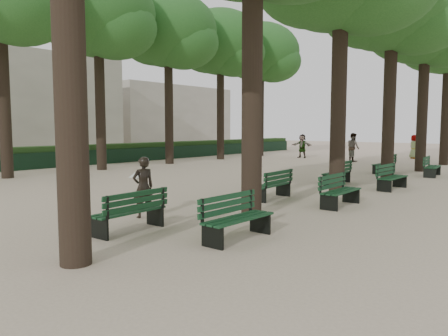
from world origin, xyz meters
The scene contains 21 objects.
ground centered at (0.00, 0.00, 0.00)m, with size 120.00×120.00×0.00m, color beige.
tree_central_4 centered at (1.50, 18.00, 7.65)m, with size 6.00×6.00×9.95m.
tree_far_2 centered at (-12.00, 8.00, 8.14)m, with size 6.00×6.00×10.45m.
tree_far_3 centered at (-12.00, 13.00, 8.14)m, with size 6.00×6.00×10.45m.
tree_far_4 centered at (-12.00, 18.00, 8.14)m, with size 6.00×6.00×10.45m.
tree_far_5 centered at (-12.00, 23.00, 8.14)m, with size 6.00×6.00×10.45m.
bench_left_0 centered at (0.37, 0.01, 0.27)m, with size 0.65×1.82×0.92m.
bench_left_1 centered at (0.37, 5.66, 0.27)m, with size 0.67×1.83×0.92m.
bench_left_2 centered at (0.37, 10.46, 0.27)m, with size 0.64×1.82×0.92m.
bench_left_3 centered at (0.37, 15.90, 0.27)m, with size 0.65×1.82×0.92m.
bench_right_0 centered at (2.63, 0.96, 0.27)m, with size 0.59×1.81×0.92m.
bench_right_1 centered at (2.63, 5.83, 0.27)m, with size 0.60×1.81×0.92m.
bench_right_2 centered at (2.63, 10.27, 0.27)m, with size 0.62×1.82×0.92m.
bench_right_3 centered at (2.63, 15.82, 0.27)m, with size 0.76×1.85×0.92m.
man_with_map centered at (-0.59, 1.23, 0.77)m, with size 0.67×0.68×1.55m.
pedestrian_e centered at (-8.24, 23.04, 0.88)m, with size 1.64×0.35×1.77m, color #262628.
pedestrian_a centered at (-3.78, 21.89, 0.95)m, with size 0.93×0.38×1.91m, color #262628.
pedestrian_d centered at (-1.48, 27.36, 0.87)m, with size 0.85×0.35×1.73m, color #262628.
fence centered at (-15.00, 11.00, 0.45)m, with size 0.08×42.00×0.90m, color black.
hedge centered at (-15.70, 11.00, 0.60)m, with size 1.20×42.00×1.20m, color #1B3B14.
building_far centered at (-33.00, 30.00, 3.50)m, with size 12.00×16.00×7.00m, color #B7B2A3.
Camera 1 is at (7.90, -5.93, 2.28)m, focal length 35.00 mm.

